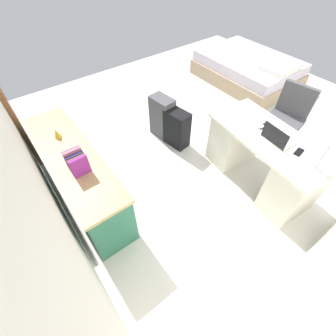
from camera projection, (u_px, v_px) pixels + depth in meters
ground_plane at (218, 134)px, 3.81m from camera, size 6.14×6.14×0.00m
wall_back at (7, 135)px, 1.81m from camera, size 4.02×0.10×2.58m
desk at (262, 159)px, 2.89m from camera, size 1.50×0.80×0.75m
office_chair at (283, 123)px, 3.32m from camera, size 0.53×0.53×0.94m
credenza at (80, 177)px, 2.72m from camera, size 1.80×0.48×0.75m
bed at (248, 69)px, 4.78m from camera, size 1.90×1.40×0.58m
suitcase_black at (177, 129)px, 3.45m from camera, size 0.39×0.28×0.57m
suitcase_spare_grey at (162, 117)px, 3.56m from camera, size 0.39×0.26×0.65m
laptop at (277, 138)px, 2.54m from camera, size 0.33×0.25×0.21m
computer_mouse at (261, 126)px, 2.73m from camera, size 0.07×0.11×0.03m
cell_phone_near_laptop at (299, 152)px, 2.46m from camera, size 0.09×0.14×0.01m
cell_phone_by_mouse at (263, 126)px, 2.75m from camera, size 0.08×0.14×0.01m
desk_lamp at (324, 147)px, 2.14m from camera, size 0.16×0.11×0.34m
book_row at (77, 162)px, 2.23m from camera, size 0.20×0.17×0.23m
figurine_small at (57, 134)px, 2.57m from camera, size 0.08×0.08×0.11m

